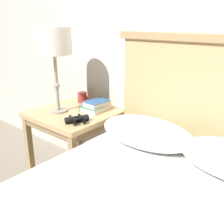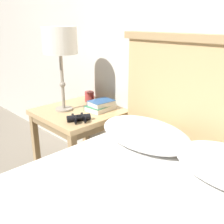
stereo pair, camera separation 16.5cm
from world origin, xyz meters
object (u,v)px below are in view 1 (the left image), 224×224
(book_on_nightstand, at_px, (96,108))
(coffee_mug, at_px, (82,97))
(book_stacked_on_top, at_px, (97,103))
(nightstand, at_px, (75,121))
(table_lamp, at_px, (54,43))
(binoculars_pair, at_px, (77,119))

(book_on_nightstand, bearing_deg, coffee_mug, 160.05)
(book_on_nightstand, xyz_separation_m, book_stacked_on_top, (0.01, 0.00, 0.04))
(book_on_nightstand, height_order, book_stacked_on_top, book_stacked_on_top)
(nightstand, relative_size, book_on_nightstand, 2.71)
(book_on_nightstand, xyz_separation_m, coffee_mug, (-0.23, 0.08, 0.02))
(coffee_mug, bearing_deg, nightstand, -59.10)
(nightstand, xyz_separation_m, coffee_mug, (-0.12, 0.20, 0.12))
(book_stacked_on_top, relative_size, coffee_mug, 1.80)
(nightstand, relative_size, book_stacked_on_top, 3.18)
(nightstand, distance_m, table_lamp, 0.59)
(table_lamp, height_order, binoculars_pair, table_lamp)
(book_stacked_on_top, xyz_separation_m, coffee_mug, (-0.24, 0.08, -0.01))
(binoculars_pair, bearing_deg, coffee_mug, 131.38)
(nightstand, height_order, binoculars_pair, binoculars_pair)
(table_lamp, distance_m, book_stacked_on_top, 0.52)
(table_lamp, relative_size, coffee_mug, 5.89)
(table_lamp, height_order, book_stacked_on_top, table_lamp)
(table_lamp, xyz_separation_m, coffee_mug, (-0.04, 0.28, -0.45))
(binoculars_pair, bearing_deg, nightstand, 142.23)
(table_lamp, relative_size, book_on_nightstand, 2.79)
(table_lamp, relative_size, binoculars_pair, 3.74)
(book_on_nightstand, height_order, binoculars_pair, binoculars_pair)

